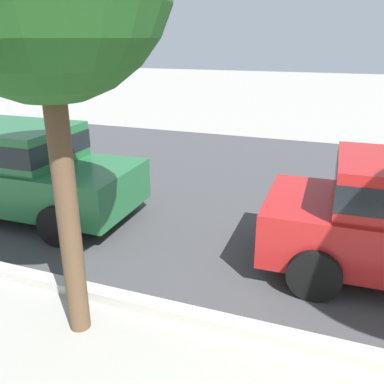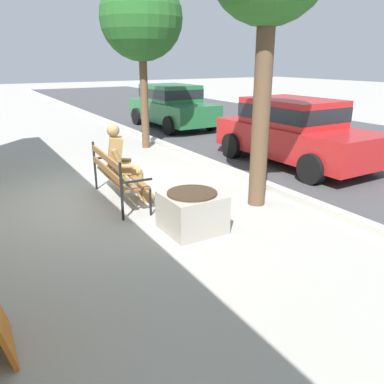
% 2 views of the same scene
% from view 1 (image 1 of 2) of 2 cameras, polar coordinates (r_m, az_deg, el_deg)
% --- Properties ---
extents(parked_car_green, '(4.14, 2.00, 1.56)m').
position_cam_1_polar(parked_car_green, '(7.70, -23.07, 3.21)').
color(parked_car_green, '#236638').
rests_on(parked_car_green, ground).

